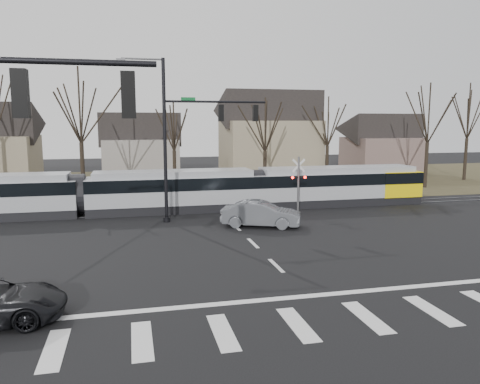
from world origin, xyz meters
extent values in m
plane|color=black|center=(0.00, 0.00, 0.00)|extent=(140.00, 140.00, 0.00)
cube|color=#38331E|center=(0.00, 32.00, 0.01)|extent=(140.00, 28.00, 0.01)
cube|color=silver|center=(-8.40, -4.00, 0.01)|extent=(0.60, 2.60, 0.01)
cube|color=silver|center=(-6.00, -4.00, 0.01)|extent=(0.60, 2.60, 0.01)
cube|color=silver|center=(-3.60, -4.00, 0.01)|extent=(0.60, 2.60, 0.01)
cube|color=silver|center=(-1.20, -4.00, 0.01)|extent=(0.60, 2.60, 0.01)
cube|color=silver|center=(1.20, -4.00, 0.01)|extent=(0.60, 2.60, 0.01)
cube|color=silver|center=(3.60, -4.00, 0.01)|extent=(0.60, 2.60, 0.01)
cube|color=silver|center=(0.00, -1.80, 0.01)|extent=(28.00, 0.35, 0.01)
cube|color=silver|center=(0.00, 2.00, 0.01)|extent=(0.18, 2.00, 0.01)
cube|color=silver|center=(0.00, 6.00, 0.01)|extent=(0.18, 2.00, 0.01)
cube|color=silver|center=(0.00, 10.00, 0.01)|extent=(0.18, 2.00, 0.01)
cube|color=silver|center=(0.00, 14.00, 0.01)|extent=(0.18, 2.00, 0.01)
cube|color=silver|center=(0.00, 18.00, 0.01)|extent=(0.18, 2.00, 0.01)
cube|color=silver|center=(0.00, 22.00, 0.01)|extent=(0.18, 2.00, 0.01)
cube|color=silver|center=(0.00, 26.00, 0.01)|extent=(0.18, 2.00, 0.01)
cube|color=silver|center=(0.00, 30.00, 0.01)|extent=(0.18, 2.00, 0.01)
cube|color=#59595E|center=(0.00, 15.10, 0.03)|extent=(90.00, 0.12, 0.06)
cube|color=#59595E|center=(0.00, 16.50, 0.03)|extent=(90.00, 0.12, 0.06)
cube|color=gray|center=(-3.17, 16.00, 1.46)|extent=(12.04, 2.81, 2.93)
cube|color=black|center=(-3.17, 16.00, 2.06)|extent=(12.06, 2.85, 0.85)
cube|color=gray|center=(9.37, 16.00, 1.46)|extent=(13.04, 2.81, 2.93)
cube|color=black|center=(9.37, 16.00, 2.06)|extent=(13.06, 2.85, 0.85)
cube|color=yellow|center=(14.28, 16.00, 1.56)|extent=(3.21, 2.87, 1.96)
imported|color=#56595E|center=(1.48, 9.77, 0.78)|extent=(5.01, 5.93, 1.57)
cylinder|color=black|center=(-8.75, -6.00, 7.60)|extent=(6.50, 0.14, 0.14)
cube|color=black|center=(-8.43, -6.00, 6.90)|extent=(0.32, 0.32, 1.05)
sphere|color=#FF0C07|center=(-8.43, -6.00, 7.23)|extent=(0.22, 0.22, 0.22)
cube|color=black|center=(-6.15, -6.00, 6.90)|extent=(0.32, 0.32, 1.05)
sphere|color=#FF0C07|center=(-6.15, -6.00, 7.23)|extent=(0.22, 0.22, 0.22)
cylinder|color=black|center=(-4.00, 12.50, 5.10)|extent=(0.22, 0.22, 10.20)
cylinder|color=black|center=(-4.00, 12.50, 0.15)|extent=(0.44, 0.44, 0.30)
cylinder|color=black|center=(-0.75, 12.50, 7.60)|extent=(6.50, 0.14, 0.14)
cube|color=#0C5926|center=(-2.50, 12.50, 7.75)|extent=(0.90, 0.03, 0.22)
cube|color=black|center=(-0.42, 12.50, 6.90)|extent=(0.32, 0.32, 1.05)
sphere|color=#FF0C07|center=(-0.42, 12.50, 7.23)|extent=(0.22, 0.22, 0.22)
cube|color=black|center=(1.85, 12.50, 6.90)|extent=(0.32, 0.32, 1.05)
sphere|color=#FF0C07|center=(1.85, 12.50, 7.23)|extent=(0.22, 0.22, 0.22)
cube|color=#59595B|center=(-6.50, 12.50, 10.02)|extent=(0.55, 0.22, 0.14)
cylinder|color=#59595B|center=(5.00, 12.80, 2.00)|extent=(0.14, 0.14, 4.00)
cylinder|color=#59595B|center=(5.00, 12.80, 0.10)|extent=(0.36, 0.36, 0.20)
cube|color=silver|center=(5.00, 12.80, 3.40)|extent=(0.95, 0.04, 0.95)
cube|color=silver|center=(5.00, 12.80, 3.40)|extent=(0.95, 0.04, 0.95)
cube|color=black|center=(5.00, 12.80, 2.60)|extent=(1.00, 0.10, 0.12)
sphere|color=#FF0C07|center=(4.55, 12.72, 2.60)|extent=(0.18, 0.18, 0.18)
sphere|color=#FF0C07|center=(5.45, 12.72, 2.60)|extent=(0.18, 0.18, 0.18)
cube|color=gray|center=(-5.00, 36.00, 2.25)|extent=(8.00, 7.00, 4.50)
cube|color=#80745C|center=(9.00, 33.00, 3.25)|extent=(10.00, 8.00, 6.50)
cube|color=brown|center=(24.00, 35.00, 2.25)|extent=(8.00, 7.00, 4.50)
camera|label=1|loc=(-6.16, -17.14, 6.27)|focal=35.00mm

